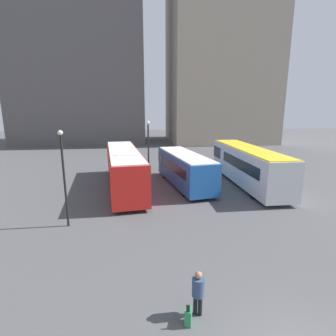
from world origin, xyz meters
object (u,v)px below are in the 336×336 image
object	(u,v)px
bus_0	(124,167)
traveler	(198,290)
lamp_post_0	(64,171)
lamp_post_1	(148,153)
bus_1	(184,168)
suitcase	(188,316)
bus_2	(247,164)

from	to	relation	value
bus_0	traveler	world-z (taller)	bus_0
bus_0	lamp_post_0	bearing A→B (deg)	151.71
lamp_post_1	lamp_post_0	bearing A→B (deg)	-136.44
bus_1	suitcase	bearing A→B (deg)	161.05
suitcase	bus_0	bearing A→B (deg)	28.25
bus_1	suitcase	distance (m)	15.54
bus_2	traveler	world-z (taller)	bus_2
bus_1	lamp_post_0	size ratio (longest dim) A/B	1.71
suitcase	traveler	bearing A→B (deg)	-28.94
bus_2	lamp_post_1	distance (m)	9.37
bus_0	bus_2	distance (m)	10.89
traveler	lamp_post_1	xyz separation A→B (m)	(-1.01, 12.16, 2.46)
lamp_post_1	bus_2	bearing A→B (deg)	15.66
traveler	lamp_post_0	world-z (taller)	lamp_post_0
bus_1	bus_2	bearing A→B (deg)	-101.92
traveler	suitcase	bearing A→B (deg)	151.06
bus_2	lamp_post_1	xyz separation A→B (m)	(-8.89, -2.49, 1.59)
bus_2	suitcase	size ratio (longest dim) A/B	15.56
bus_2	lamp_post_0	xyz separation A→B (m)	(-13.81, -7.17, 1.46)
suitcase	lamp_post_0	distance (m)	10.05
bus_0	lamp_post_0	distance (m)	8.11
bus_1	lamp_post_1	distance (m)	4.65
bus_1	bus_2	world-z (taller)	bus_2
traveler	suitcase	world-z (taller)	traveler
bus_1	lamp_post_0	xyz separation A→B (m)	(-8.17, -7.44, 1.73)
bus_2	lamp_post_1	bearing A→B (deg)	105.77
bus_0	suitcase	size ratio (longest dim) A/B	15.93
bus_1	bus_2	xyz separation A→B (m)	(5.64, -0.27, 0.27)
bus_2	suitcase	world-z (taller)	bus_2
bus_0	lamp_post_0	size ratio (longest dim) A/B	2.27
bus_0	bus_1	xyz separation A→B (m)	(5.25, 0.02, -0.23)
lamp_post_0	bus_0	bearing A→B (deg)	68.53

